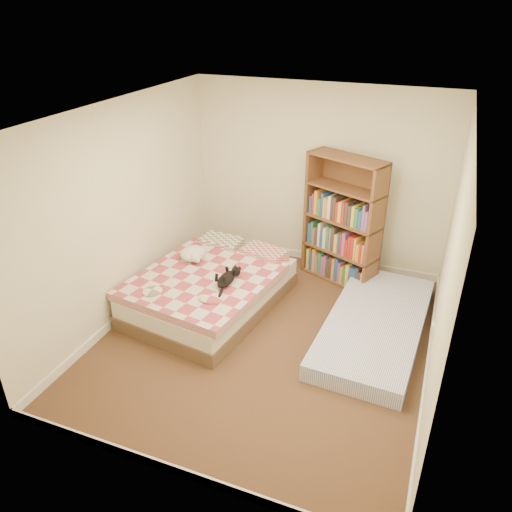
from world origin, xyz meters
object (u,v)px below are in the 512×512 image
(black_cat, at_px, (228,278))
(white_dog, at_px, (193,254))
(bookshelf, at_px, (341,237))
(bed, at_px, (212,287))
(floor_mattress, at_px, (375,325))

(black_cat, height_order, white_dog, white_dog)
(bookshelf, bearing_deg, bed, -113.42)
(white_dog, bearing_deg, bookshelf, 32.61)
(bed, relative_size, floor_mattress, 0.97)
(floor_mattress, bearing_deg, bed, -173.00)
(floor_mattress, height_order, white_dog, white_dog)
(bed, relative_size, white_dog, 6.26)
(bookshelf, bearing_deg, white_dog, -123.85)
(black_cat, relative_size, white_dog, 1.75)
(floor_mattress, relative_size, black_cat, 3.67)
(bookshelf, bearing_deg, black_cat, -102.25)
(bed, relative_size, black_cat, 3.57)
(floor_mattress, xyz_separation_m, white_dog, (-2.32, 0.03, 0.46))
(bed, relative_size, bookshelf, 1.28)
(black_cat, xyz_separation_m, white_dog, (-0.63, 0.35, 0.02))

